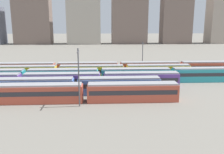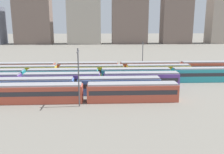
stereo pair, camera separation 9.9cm
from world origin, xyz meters
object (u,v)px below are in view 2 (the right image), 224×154
Objects in this scene: train_track_4 at (58,72)px; train_track_3 at (100,75)px; train_track_2 at (62,80)px; train_track_1 at (32,86)px; train_track_5 at (88,68)px; train_track_0 at (36,93)px; catenary_pole_1 at (143,55)px; catenary_pole_0 at (79,75)px.

train_track_3 is at bearing -23.96° from train_track_4.
train_track_2 is at bearing -74.73° from train_track_4.
train_track_1 is 0.60× the size of train_track_5.
train_track_5 is at bearing 71.40° from train_track_0.
catenary_pole_1 reaches higher than train_track_2.
train_track_5 is (-3.59, 10.40, 0.00)m from train_track_3.
catenary_pole_1 is (22.36, 18.60, 3.47)m from train_track_2.
train_track_3 and train_track_5 have the same top height.
train_track_5 is at bearing 71.35° from train_track_2.
train_track_1 is at bearing -118.02° from train_track_5.
train_track_1 is 5.12× the size of catenary_pole_0.
train_track_0 is at bearing -108.52° from train_track_2.
train_track_1 and train_track_3 have the same top height.
catenary_pole_1 is (25.84, 29.00, 3.47)m from train_track_0.
train_track_4 is at bearing -161.97° from catenary_pole_1.
train_track_3 is at bearing 78.36° from catenary_pole_0.
train_track_5 is 29.01m from catenary_pole_0.
train_track_5 is (8.75, 26.00, 0.00)m from train_track_0.
train_track_0 and train_track_2 have the same top height.
train_track_4 is at bearing 108.63° from catenary_pole_0.
train_track_3 is 11.00m from train_track_5.
train_track_1 is 0.75× the size of train_track_3.
train_track_3 and train_track_4 have the same top height.
train_track_3 is at bearing -135.20° from catenary_pole_1.
catenary_pole_1 is at bearing 18.03° from train_track_4.
train_track_5 is (5.27, 15.60, 0.00)m from train_track_2.
catenary_pole_1 reaches higher than train_track_3.
train_track_4 is (2.96, 15.60, 0.00)m from train_track_1.
train_track_1 is 0.75× the size of train_track_4.
catenary_pole_0 is (-3.77, -18.32, 4.10)m from train_track_3.
train_track_5 is at bearing 61.98° from train_track_1.
train_track_0 is 5.77× the size of catenary_pole_1.
train_track_0 is 1.00× the size of train_track_1.
train_track_0 is 1.00× the size of train_track_2.
train_track_2 is 0.60× the size of train_track_5.
train_track_0 and train_track_3 have the same top height.
train_track_0 is 0.75× the size of train_track_3.
train_track_4 is (0.64, 20.80, 0.00)m from train_track_0.
train_track_5 is (8.11, 5.20, 0.00)m from train_track_4.
train_track_0 is at bearing 162.40° from catenary_pole_0.
train_track_2 is (3.48, 10.40, 0.00)m from train_track_0.
train_track_0 is 27.43m from train_track_5.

